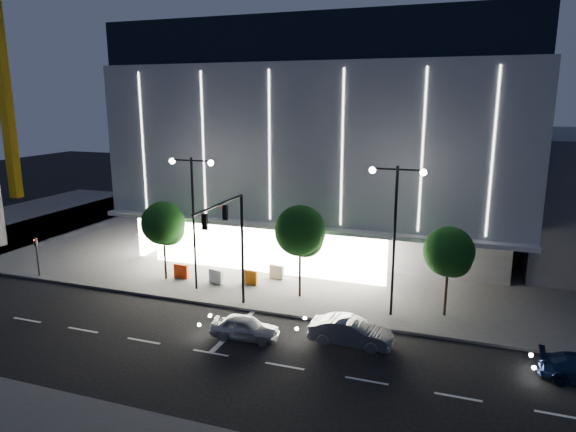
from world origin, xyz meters
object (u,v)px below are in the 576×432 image
(street_lamp_west, at_px, (193,204))
(tree_right, at_px, (449,254))
(barrier_c, at_px, (250,277))
(barrier_d, at_px, (277,272))
(tree_mid, at_px, (301,234))
(ped_signal_far, at_px, (37,253))
(street_lamp_east, at_px, (395,219))
(barrier_b, at_px, (216,276))
(tree_left, at_px, (164,226))
(car_lead, at_px, (245,327))
(tower_crane, at_px, (4,33))
(traffic_mast, at_px, (231,233))
(barrier_a, at_px, (181,271))
(car_second, at_px, (350,332))

(street_lamp_west, xyz_separation_m, tree_right, (16.03, 1.02, -2.07))
(tree_right, height_order, barrier_c, tree_right)
(barrier_d, bearing_deg, tree_mid, -35.20)
(ped_signal_far, xyz_separation_m, barrier_d, (16.43, 5.10, -1.24))
(street_lamp_east, relative_size, barrier_b, 8.18)
(barrier_c, height_order, barrier_d, same)
(ped_signal_far, xyz_separation_m, tree_left, (9.03, 2.52, 2.15))
(ped_signal_far, distance_m, barrier_b, 13.16)
(street_lamp_west, bearing_deg, car_lead, -42.07)
(tree_mid, bearing_deg, tower_crane, 154.98)
(traffic_mast, height_order, tree_mid, traffic_mast)
(car_lead, bearing_deg, tree_left, 51.34)
(street_lamp_east, distance_m, tree_left, 16.12)
(tower_crane, distance_m, tree_left, 43.96)
(street_lamp_west, height_order, tree_right, street_lamp_west)
(tower_crane, distance_m, tree_mid, 52.17)
(street_lamp_east, distance_m, barrier_c, 11.42)
(ped_signal_far, relative_size, tree_left, 0.52)
(barrier_c, distance_m, barrier_d, 2.15)
(tower_crane, distance_m, barrier_a, 45.83)
(tree_left, bearing_deg, tower_crane, 149.02)
(ped_signal_far, height_order, barrier_b, ped_signal_far)
(traffic_mast, distance_m, street_lamp_west, 4.89)
(street_lamp_east, height_order, barrier_d, street_lamp_east)
(barrier_c, bearing_deg, traffic_mast, -73.24)
(car_lead, relative_size, barrier_d, 3.39)
(ped_signal_far, distance_m, tower_crane, 39.63)
(barrier_b, bearing_deg, car_lead, -39.54)
(tree_left, distance_m, barrier_d, 8.54)
(traffic_mast, bearing_deg, tree_mid, 50.58)
(ped_signal_far, relative_size, barrier_c, 2.73)
(street_lamp_east, distance_m, tree_right, 3.81)
(barrier_c, bearing_deg, tree_mid, -7.64)
(car_lead, height_order, barrier_a, car_lead)
(traffic_mast, distance_m, car_lead, 5.56)
(ped_signal_far, bearing_deg, tree_mid, 7.55)
(street_lamp_west, height_order, street_lamp_east, same)
(tree_right, xyz_separation_m, barrier_b, (-15.24, 0.31, -3.23))
(tree_left, height_order, barrier_d, tree_left)
(ped_signal_far, bearing_deg, barrier_a, 16.84)
(tree_right, relative_size, car_lead, 1.48)
(traffic_mast, distance_m, car_second, 8.79)
(street_lamp_west, distance_m, tower_crane, 46.19)
(tree_mid, bearing_deg, ped_signal_far, -172.45)
(barrier_d, bearing_deg, barrier_c, -119.48)
(traffic_mast, bearing_deg, tree_right, 17.02)
(tree_right, distance_m, barrier_a, 18.38)
(ped_signal_far, relative_size, car_second, 0.69)
(street_lamp_west, height_order, barrier_a, street_lamp_west)
(traffic_mast, relative_size, car_second, 1.63)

